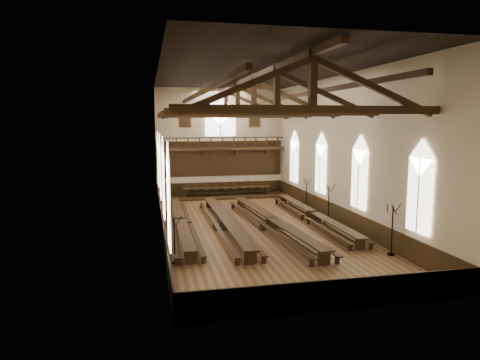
# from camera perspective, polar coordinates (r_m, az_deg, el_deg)

# --- Properties ---
(ground) EXTENTS (26.00, 26.00, 0.00)m
(ground) POSITION_cam_1_polar(r_m,az_deg,el_deg) (28.50, 1.79, -6.23)
(ground) COLOR brown
(ground) RESTS_ON ground
(room_walls) EXTENTS (26.00, 26.00, 26.00)m
(room_walls) POSITION_cam_1_polar(r_m,az_deg,el_deg) (27.66, 1.85, 6.86)
(room_walls) COLOR beige
(room_walls) RESTS_ON ground
(wainscot_band) EXTENTS (12.00, 26.00, 1.20)m
(wainscot_band) POSITION_cam_1_polar(r_m,az_deg,el_deg) (28.36, 1.80, -5.06)
(wainscot_band) COLOR #34220F
(wainscot_band) RESTS_ON ground
(side_windows) EXTENTS (11.85, 19.80, 4.50)m
(side_windows) POSITION_cam_1_polar(r_m,az_deg,el_deg) (27.84, 1.82, 1.26)
(side_windows) COLOR white
(side_windows) RESTS_ON room_walls
(end_window) EXTENTS (2.80, 0.12, 3.80)m
(end_window) POSITION_cam_1_polar(r_m,az_deg,el_deg) (40.29, -2.62, 8.23)
(end_window) COLOR white
(end_window) RESTS_ON room_walls
(minstrels_gallery) EXTENTS (11.80, 1.24, 3.70)m
(minstrels_gallery) POSITION_cam_1_polar(r_m,az_deg,el_deg) (40.17, -2.54, 3.50)
(minstrels_gallery) COLOR #3E2413
(minstrels_gallery) RESTS_ON room_walls
(portraits) EXTENTS (7.75, 0.09, 1.45)m
(portraits) POSITION_cam_1_polar(r_m,az_deg,el_deg) (40.29, -2.62, 8.06)
(portraits) COLOR brown
(portraits) RESTS_ON room_walls
(roof_trusses) EXTENTS (11.70, 25.70, 2.80)m
(roof_trusses) POSITION_cam_1_polar(r_m,az_deg,el_deg) (27.69, 1.86, 10.50)
(roof_trusses) COLOR #3E2413
(roof_trusses) RESTS_ON room_walls
(refectory_row_a) EXTENTS (1.56, 14.45, 0.75)m
(refectory_row_a) POSITION_cam_1_polar(r_m,az_deg,el_deg) (27.84, -7.94, -5.48)
(refectory_row_a) COLOR #3E2413
(refectory_row_a) RESTS_ON ground
(refectory_row_b) EXTENTS (1.62, 14.81, 0.79)m
(refectory_row_b) POSITION_cam_1_polar(r_m,az_deg,el_deg) (27.71, -2.01, -5.41)
(refectory_row_b) COLOR #3E2413
(refectory_row_b) RESTS_ON ground
(refectory_row_c) EXTENTS (2.19, 15.17, 0.82)m
(refectory_row_c) POSITION_cam_1_polar(r_m,az_deg,el_deg) (27.64, 4.31, -5.42)
(refectory_row_c) COLOR #3E2413
(refectory_row_c) RESTS_ON ground
(refectory_row_d) EXTENTS (1.49, 14.18, 0.73)m
(refectory_row_d) POSITION_cam_1_polar(r_m,az_deg,el_deg) (30.17, 9.79, -4.53)
(refectory_row_d) COLOR #3E2413
(refectory_row_d) RESTS_ON ground
(dais) EXTENTS (11.40, 2.82, 0.19)m
(dais) POSITION_cam_1_polar(r_m,az_deg,el_deg) (39.46, -1.77, -2.16)
(dais) COLOR #34220F
(dais) RESTS_ON ground
(high_table) EXTENTS (8.04, 0.97, 0.75)m
(high_table) POSITION_cam_1_polar(r_m,az_deg,el_deg) (39.34, -1.78, -1.11)
(high_table) COLOR #3E2413
(high_table) RESTS_ON dais
(high_chairs) EXTENTS (7.68, 0.49, 1.03)m
(high_chairs) POSITION_cam_1_polar(r_m,az_deg,el_deg) (40.12, -1.98, -1.04)
(high_chairs) COLOR #3E2413
(high_chairs) RESTS_ON dais
(candelabrum_left_near) EXTENTS (0.72, 0.70, 2.41)m
(candelabrum_left_near) POSITION_cam_1_polar(r_m,az_deg,el_deg) (21.42, -8.71, -9.05)
(candelabrum_left_near) COLOR black
(candelabrum_left_near) RESTS_ON ground
(candelabrum_left_mid) EXTENTS (0.74, 0.69, 2.43)m
(candelabrum_left_mid) POSITION_cam_1_polar(r_m,az_deg,el_deg) (26.40, -9.40, -5.82)
(candelabrum_left_mid) COLOR black
(candelabrum_left_mid) RESTS_ON ground
(candelabrum_left_far) EXTENTS (0.64, 0.72, 2.35)m
(candelabrum_left_far) POSITION_cam_1_polar(r_m,az_deg,el_deg) (32.46, -9.94, -3.32)
(candelabrum_left_far) COLOR black
(candelabrum_left_far) RESTS_ON ground
(candelabrum_right_near) EXTENTS (0.77, 0.84, 2.74)m
(candelabrum_right_near) POSITION_cam_1_polar(r_m,az_deg,el_deg) (23.72, 19.56, -7.50)
(candelabrum_right_near) COLOR black
(candelabrum_right_near) RESTS_ON ground
(candelabrum_right_mid) EXTENTS (0.76, 0.78, 2.60)m
(candelabrum_right_mid) POSITION_cam_1_polar(r_m,az_deg,el_deg) (30.61, 11.70, -3.90)
(candelabrum_right_mid) COLOR black
(candelabrum_right_mid) RESTS_ON ground
(candelabrum_right_far) EXTENTS (0.64, 0.75, 2.42)m
(candelabrum_right_far) POSITION_cam_1_polar(r_m,az_deg,el_deg) (34.49, 8.85, -2.61)
(candelabrum_right_far) COLOR black
(candelabrum_right_far) RESTS_ON ground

